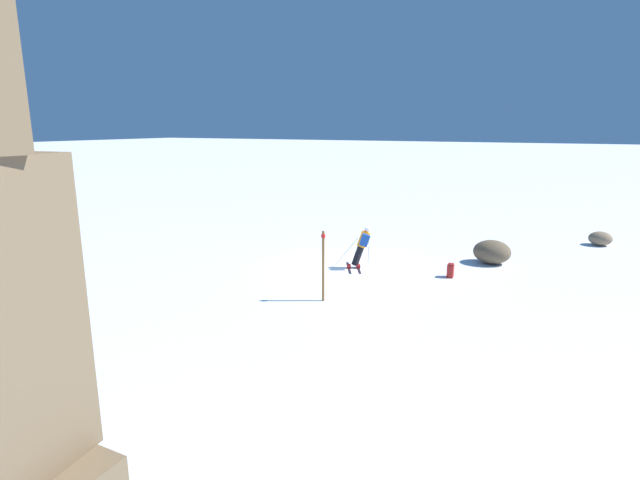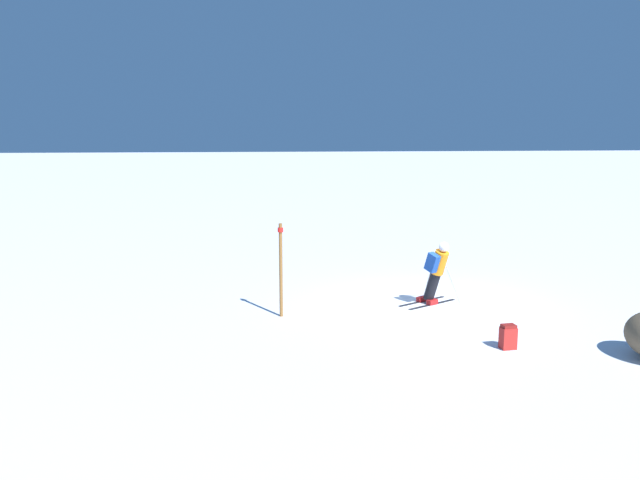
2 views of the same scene
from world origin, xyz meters
name	(u,v)px [view 2 (image 2 of 2)]	position (x,y,z in m)	size (l,w,h in m)	color
ground_plane	(427,303)	(0.00, 0.00, 0.00)	(300.00, 300.00, 0.00)	white
skier	(436,270)	(-0.25, -0.11, 0.92)	(1.50, 1.63, 1.69)	black
spare_backpack	(508,337)	(-3.53, -0.48, 0.24)	(0.24, 0.31, 0.50)	#AD231E
trail_marker	(281,266)	(-0.56, 3.78, 1.21)	(0.13, 0.13, 2.21)	brown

